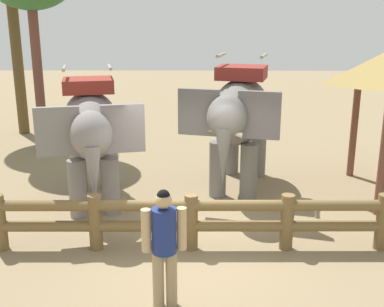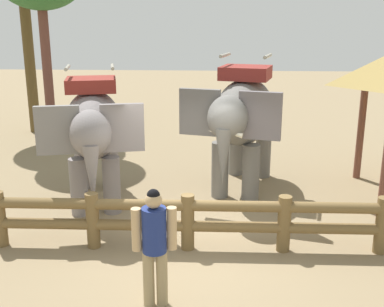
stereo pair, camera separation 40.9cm
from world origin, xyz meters
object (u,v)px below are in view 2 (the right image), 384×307
Objects in this scene: elephant_near_left at (93,129)px; elephant_center at (242,116)px; tourist_woman_in_black at (154,240)px; log_fence at (188,218)px.

elephant_near_left is 0.94× the size of elephant_center.
elephant_center is at bearing 18.30° from elephant_near_left.
elephant_near_left is 4.40m from tourist_woman_in_black.
elephant_near_left reaches higher than tourist_woman_in_black.
elephant_center is (1.10, 3.23, 1.23)m from log_fence.
log_fence is at bearing -44.12° from elephant_near_left.
tourist_woman_in_black is at bearing -101.33° from log_fence.
elephant_center reaches higher than log_fence.
tourist_woman_in_black is (-0.36, -1.80, 0.44)m from log_fence.
elephant_center is 5.29m from tourist_woman_in_black.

